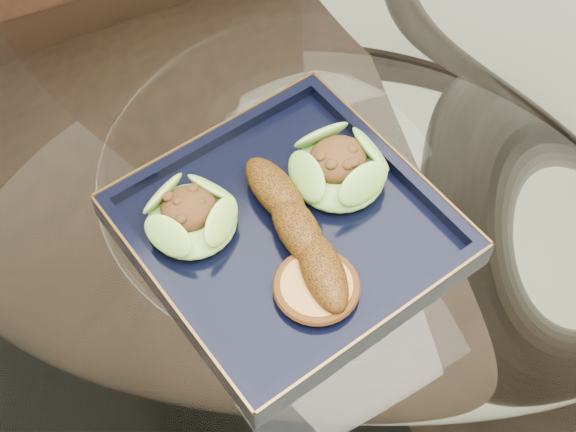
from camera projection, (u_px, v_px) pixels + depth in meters
dining_table at (317, 283)px, 0.93m from camera, size 1.13×1.13×0.77m
dining_chair at (200, 151)px, 1.12m from camera, size 0.46×0.46×0.96m
navy_plate at (288, 234)px, 0.77m from camera, size 0.30×0.30×0.02m
lettuce_wrap_left at (191, 218)px, 0.75m from camera, size 0.09×0.09×0.03m
lettuce_wrap_right at (338, 170)px, 0.77m from camera, size 0.12×0.12×0.03m
roasted_plantain at (298, 229)px, 0.74m from camera, size 0.05×0.18×0.03m
crumb_patty at (316, 288)px, 0.71m from camera, size 0.09×0.09×0.01m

